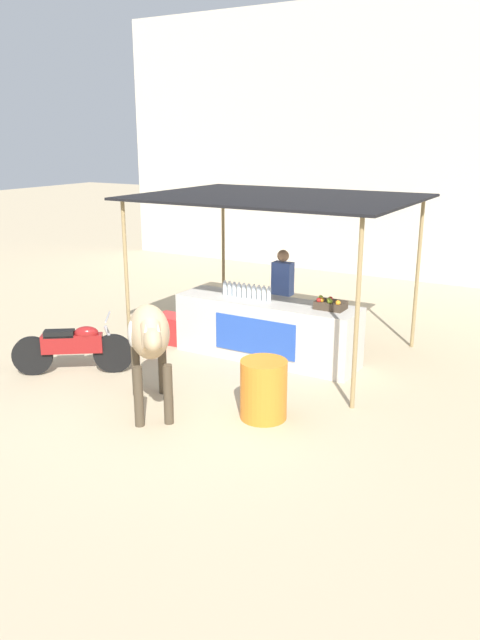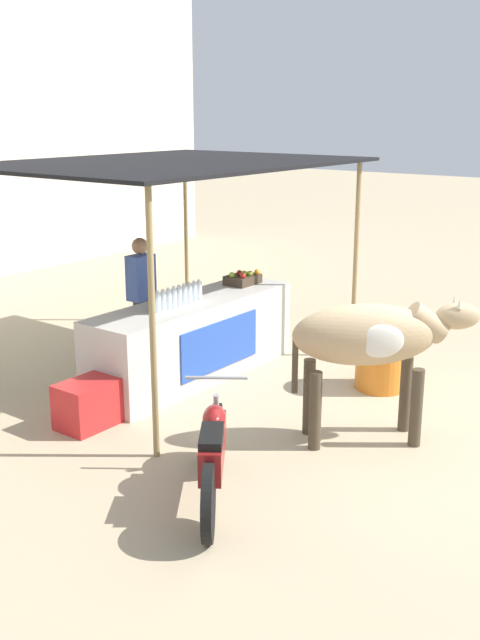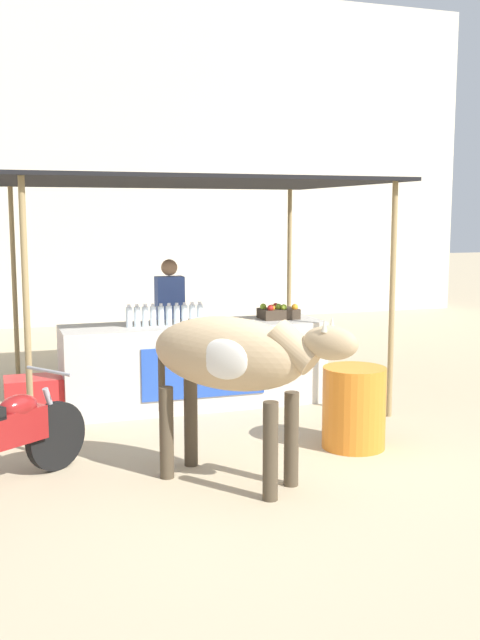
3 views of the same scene
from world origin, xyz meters
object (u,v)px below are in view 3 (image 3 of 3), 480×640
(stall_counter, at_px, (195,365))
(vendor_behind_counter, at_px, (170,324))
(cow, at_px, (235,360))
(cooler_box, at_px, (34,399))
(fruit_crate, at_px, (278,313))
(water_barrel, at_px, (354,408))

(stall_counter, bearing_deg, vendor_behind_counter, 97.89)
(stall_counter, distance_m, cow, 2.62)
(stall_counter, xyz_separation_m, cow, (-0.36, -2.54, 0.55))
(cooler_box, bearing_deg, cow, -59.41)
(cow, bearing_deg, stall_counter, 81.97)
(fruit_crate, xyz_separation_m, cow, (-1.41, -2.58, 0.00))
(stall_counter, height_order, cow, cow)
(fruit_crate, relative_size, cooler_box, 0.73)
(vendor_behind_counter, distance_m, water_barrel, 3.00)
(fruit_crate, distance_m, cow, 2.94)
(fruit_crate, distance_m, cooler_box, 2.96)
(fruit_crate, bearing_deg, water_barrel, -91.02)
(vendor_behind_counter, distance_m, cow, 3.31)
(vendor_behind_counter, xyz_separation_m, cow, (-0.25, -3.29, 0.18))
(stall_counter, height_order, cooler_box, stall_counter)
(stall_counter, height_order, water_barrel, stall_counter)
(water_barrel, height_order, cow, cow)
(vendor_behind_counter, bearing_deg, cow, -94.41)
(fruit_crate, bearing_deg, stall_counter, -177.57)
(fruit_crate, height_order, water_barrel, fruit_crate)
(fruit_crate, xyz_separation_m, water_barrel, (-0.04, -2.04, -0.65))
(fruit_crate, xyz_separation_m, vendor_behind_counter, (-1.15, 0.71, -0.18))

